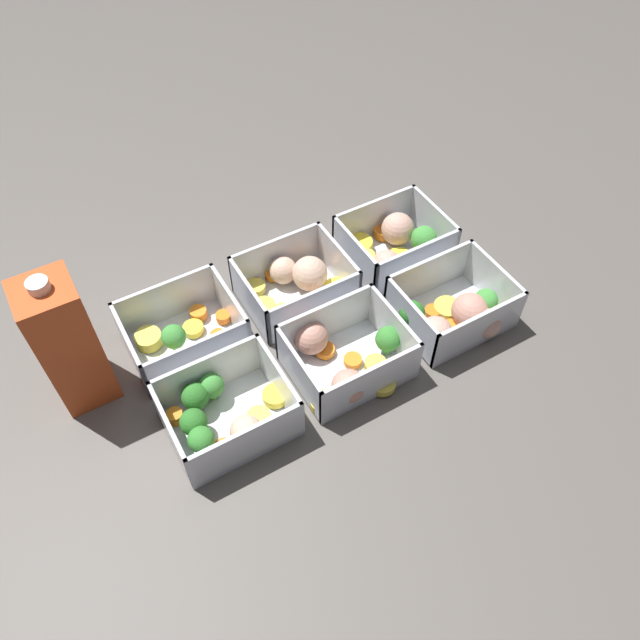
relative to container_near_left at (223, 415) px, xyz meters
The scene contains 8 objects.
ground_plane 0.19m from the container_near_left, 21.72° to the left, with size 4.00×4.00×0.00m, color #56514C.
container_near_left is the anchor object (origin of this frame).
container_near_center 0.17m from the container_near_left, ahead, with size 0.16×0.15×0.07m.
container_near_right 0.34m from the container_near_left, ahead, with size 0.16×0.13×0.07m.
container_far_left 0.14m from the container_near_left, 89.16° to the left, with size 0.15×0.13×0.07m.
container_far_center 0.23m from the container_near_left, 38.77° to the left, with size 0.15×0.12×0.07m.
container_far_right 0.37m from the container_near_left, 21.85° to the left, with size 0.15×0.13×0.07m.
juice_carton 0.20m from the container_near_left, 133.21° to the left, with size 0.07×0.07×0.20m.
Camera 1 is at (-0.27, -0.46, 0.68)m, focal length 35.00 mm.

